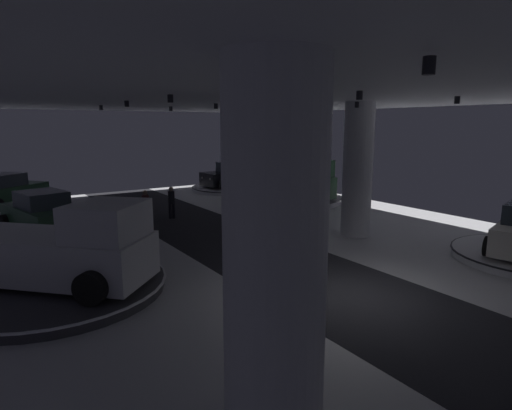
{
  "coord_description": "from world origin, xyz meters",
  "views": [
    {
      "loc": [
        -8.29,
        -7.7,
        4.62
      ],
      "look_at": [
        1.09,
        6.35,
        1.4
      ],
      "focal_mm": 29.96,
      "sensor_mm": 36.0,
      "label": 1
    }
  ],
  "objects_px": {
    "pickup_truck_far_right": "(298,181)",
    "display_platform_deep_left": "(7,208)",
    "display_car_deep_left": "(5,191)",
    "display_platform_far_left": "(44,234)",
    "display_platform_far_right": "(294,199)",
    "column_right": "(358,170)",
    "display_car_far_left": "(42,214)",
    "display_platform_deep_right": "(232,188)",
    "display_platform_mid_left": "(56,286)",
    "column_left": "(275,263)",
    "visitor_walking_far": "(146,205)",
    "pickup_truck_mid_left": "(63,250)",
    "display_car_deep_right": "(232,175)",
    "visitor_walking_near": "(171,200)"
  },
  "relations": [
    {
      "from": "display_platform_deep_left",
      "to": "pickup_truck_mid_left",
      "type": "bearing_deg",
      "value": -88.0
    },
    {
      "from": "column_right",
      "to": "display_platform_deep_right",
      "type": "distance_m",
      "value": 14.0
    },
    {
      "from": "display_car_deep_left",
      "to": "visitor_walking_near",
      "type": "distance_m",
      "value": 9.25
    },
    {
      "from": "display_platform_deep_right",
      "to": "display_platform_far_left",
      "type": "bearing_deg",
      "value": -152.4
    },
    {
      "from": "display_platform_far_right",
      "to": "display_car_far_left",
      "type": "xyz_separation_m",
      "value": [
        -13.76,
        -0.69,
        0.81
      ]
    },
    {
      "from": "column_right",
      "to": "display_car_far_left",
      "type": "height_order",
      "value": "column_right"
    },
    {
      "from": "display_platform_far_right",
      "to": "display_car_far_left",
      "type": "height_order",
      "value": "display_car_far_left"
    },
    {
      "from": "pickup_truck_far_right",
      "to": "visitor_walking_far",
      "type": "xyz_separation_m",
      "value": [
        -9.36,
        -0.31,
        -0.38
      ]
    },
    {
      "from": "column_right",
      "to": "display_platform_far_right",
      "type": "xyz_separation_m",
      "value": [
        2.74,
        7.48,
        -2.56
      ]
    },
    {
      "from": "display_platform_far_right",
      "to": "display_car_deep_right",
      "type": "relative_size",
      "value": 1.3
    },
    {
      "from": "display_platform_mid_left",
      "to": "display_car_deep_left",
      "type": "height_order",
      "value": "display_car_deep_left"
    },
    {
      "from": "pickup_truck_far_right",
      "to": "display_platform_mid_left",
      "type": "bearing_deg",
      "value": -154.05
    },
    {
      "from": "display_platform_far_right",
      "to": "display_platform_deep_left",
      "type": "relative_size",
      "value": 1.01
    },
    {
      "from": "display_platform_far_left",
      "to": "display_platform_deep_left",
      "type": "xyz_separation_m",
      "value": [
        -0.82,
        6.86,
        0.05
      ]
    },
    {
      "from": "display_car_far_left",
      "to": "display_car_deep_left",
      "type": "height_order",
      "value": "display_car_deep_left"
    },
    {
      "from": "display_platform_far_left",
      "to": "display_car_far_left",
      "type": "distance_m",
      "value": 0.87
    },
    {
      "from": "display_platform_mid_left",
      "to": "display_platform_deep_left",
      "type": "distance_m",
      "value": 13.49
    },
    {
      "from": "column_left",
      "to": "display_car_far_left",
      "type": "xyz_separation_m",
      "value": [
        -1.12,
        14.54,
        -1.74
      ]
    },
    {
      "from": "display_platform_far_right",
      "to": "display_car_deep_left",
      "type": "height_order",
      "value": "display_car_deep_left"
    },
    {
      "from": "display_platform_far_left",
      "to": "display_platform_far_right",
      "type": "bearing_deg",
      "value": 2.76
    },
    {
      "from": "display_platform_far_left",
      "to": "visitor_walking_far",
      "type": "xyz_separation_m",
      "value": [
        4.38,
        0.04,
        0.77
      ]
    },
    {
      "from": "column_right",
      "to": "pickup_truck_far_right",
      "type": "xyz_separation_m",
      "value": [
        2.71,
        7.16,
        -1.47
      ]
    },
    {
      "from": "column_left",
      "to": "display_platform_mid_left",
      "type": "xyz_separation_m",
      "value": [
        -1.69,
        7.95,
        -2.58
      ]
    },
    {
      "from": "column_left",
      "to": "display_platform_mid_left",
      "type": "distance_m",
      "value": 8.52
    },
    {
      "from": "pickup_truck_mid_left",
      "to": "display_platform_far_right",
      "type": "bearing_deg",
      "value": 28.03
    },
    {
      "from": "column_right",
      "to": "display_car_deep_right",
      "type": "xyz_separation_m",
      "value": [
        2.0,
        13.61,
        -1.71
      ]
    },
    {
      "from": "display_platform_far_left",
      "to": "visitor_walking_far",
      "type": "bearing_deg",
      "value": 0.47
    },
    {
      "from": "display_car_deep_left",
      "to": "display_platform_deep_right",
      "type": "height_order",
      "value": "display_car_deep_left"
    },
    {
      "from": "column_right",
      "to": "display_car_deep_left",
      "type": "bearing_deg",
      "value": 131.01
    },
    {
      "from": "visitor_walking_far",
      "to": "pickup_truck_far_right",
      "type": "bearing_deg",
      "value": 1.89
    },
    {
      "from": "pickup_truck_mid_left",
      "to": "display_car_deep_right",
      "type": "bearing_deg",
      "value": 45.58
    },
    {
      "from": "column_right",
      "to": "visitor_walking_far",
      "type": "relative_size",
      "value": 3.46
    },
    {
      "from": "column_left",
      "to": "display_platform_mid_left",
      "type": "height_order",
      "value": "column_left"
    },
    {
      "from": "display_platform_mid_left",
      "to": "display_platform_far_left",
      "type": "bearing_deg",
      "value": 85.06
    },
    {
      "from": "display_platform_far_right",
      "to": "pickup_truck_far_right",
      "type": "distance_m",
      "value": 1.14
    },
    {
      "from": "display_car_far_left",
      "to": "display_platform_deep_left",
      "type": "relative_size",
      "value": 0.8
    },
    {
      "from": "display_platform_mid_left",
      "to": "display_platform_deep_right",
      "type": "height_order",
      "value": "display_platform_mid_left"
    },
    {
      "from": "display_car_deep_left",
      "to": "display_platform_far_left",
      "type": "bearing_deg",
      "value": -82.93
    },
    {
      "from": "display_car_far_left",
      "to": "column_right",
      "type": "bearing_deg",
      "value": -31.62
    },
    {
      "from": "display_platform_deep_right",
      "to": "visitor_walking_far",
      "type": "bearing_deg",
      "value": -141.88
    },
    {
      "from": "column_right",
      "to": "display_platform_deep_left",
      "type": "relative_size",
      "value": 0.98
    },
    {
      "from": "display_platform_mid_left",
      "to": "column_left",
      "type": "bearing_deg",
      "value": -77.96
    },
    {
      "from": "pickup_truck_far_right",
      "to": "display_platform_far_left",
      "type": "distance_m",
      "value": 13.79
    },
    {
      "from": "display_car_far_left",
      "to": "visitor_walking_near",
      "type": "distance_m",
      "value": 5.85
    },
    {
      "from": "display_platform_far_right",
      "to": "display_platform_deep_right",
      "type": "bearing_deg",
      "value": 97.18
    },
    {
      "from": "pickup_truck_far_right",
      "to": "display_platform_deep_left",
      "type": "relative_size",
      "value": 0.97
    },
    {
      "from": "display_platform_far_left",
      "to": "visitor_walking_far",
      "type": "distance_m",
      "value": 4.45
    },
    {
      "from": "column_right",
      "to": "display_car_far_left",
      "type": "relative_size",
      "value": 1.22
    },
    {
      "from": "column_left",
      "to": "pickup_truck_far_right",
      "type": "height_order",
      "value": "column_left"
    },
    {
      "from": "column_left",
      "to": "display_car_deep_right",
      "type": "xyz_separation_m",
      "value": [
        11.9,
        21.37,
        -1.71
      ]
    }
  ]
}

